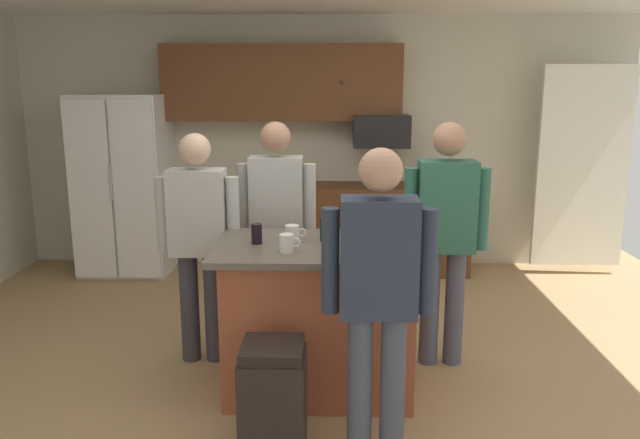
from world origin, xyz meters
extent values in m
plane|color=tan|center=(0.00, 0.00, 0.00)|extent=(7.04, 7.04, 0.00)
cube|color=beige|center=(0.00, 2.80, 1.30)|extent=(6.40, 0.10, 2.60)
cube|color=white|center=(2.60, 2.40, 1.10)|extent=(0.90, 0.06, 2.00)
cube|color=brown|center=(-0.40, 2.60, 1.92)|extent=(2.40, 0.35, 0.75)
sphere|color=#4C3823|center=(0.20, 2.41, 1.93)|extent=(0.04, 0.04, 0.04)
cube|color=brown|center=(0.60, 2.48, 0.45)|extent=(1.80, 0.60, 0.90)
sphere|color=#4C3823|center=(1.05, 2.17, 0.45)|extent=(0.04, 0.04, 0.04)
cube|color=white|center=(-2.00, 2.40, 0.91)|extent=(0.88, 0.70, 1.81)
cube|color=white|center=(-2.22, 2.03, 0.91)|extent=(0.41, 0.04, 1.73)
cube|color=white|center=(-1.78, 2.03, 0.91)|extent=(0.41, 0.04, 1.73)
cylinder|color=#B2B2B7|center=(-2.00, 2.00, 1.00)|extent=(0.02, 0.02, 0.35)
cube|color=black|center=(0.60, 2.50, 1.45)|extent=(0.56, 0.40, 0.32)
cube|color=#AD5638|center=(0.04, -0.13, 0.46)|extent=(1.14, 0.70, 0.92)
cube|color=#60564C|center=(0.04, -0.13, 0.94)|extent=(1.28, 0.84, 0.04)
cylinder|color=#4C5166|center=(0.28, -0.86, 0.40)|extent=(0.13, 0.13, 0.79)
cylinder|color=#4C5166|center=(0.45, -0.86, 0.40)|extent=(0.13, 0.13, 0.79)
cube|color=#2D384C|center=(0.36, -0.86, 1.09)|extent=(0.38, 0.22, 0.59)
sphere|color=tan|center=(0.36, -0.86, 1.52)|extent=(0.21, 0.21, 0.21)
cylinder|color=#2D384C|center=(0.12, -0.86, 1.07)|extent=(0.09, 0.09, 0.53)
cylinder|color=#2D384C|center=(0.60, -0.86, 1.07)|extent=(0.09, 0.09, 0.53)
cylinder|color=#4C5166|center=(0.80, 0.27, 0.41)|extent=(0.13, 0.13, 0.82)
cylinder|color=#4C5166|center=(0.97, 0.27, 0.41)|extent=(0.13, 0.13, 0.82)
cube|color=#2D6651|center=(0.89, 0.27, 1.12)|extent=(0.38, 0.22, 0.61)
sphere|color=tan|center=(0.89, 0.27, 1.57)|extent=(0.22, 0.22, 0.22)
cylinder|color=#2D6651|center=(0.65, 0.27, 1.10)|extent=(0.09, 0.09, 0.55)
cylinder|color=#2D6651|center=(1.13, 0.27, 1.10)|extent=(0.09, 0.09, 0.55)
cylinder|color=#232D4C|center=(-0.37, 0.60, 0.40)|extent=(0.13, 0.13, 0.81)
cylinder|color=#232D4C|center=(-0.20, 0.60, 0.40)|extent=(0.13, 0.13, 0.81)
cube|color=#B7B7B2|center=(-0.28, 0.60, 1.11)|extent=(0.38, 0.22, 0.61)
sphere|color=tan|center=(-0.28, 0.60, 1.55)|extent=(0.22, 0.22, 0.22)
cylinder|color=#B7B7B2|center=(-0.52, 0.60, 1.09)|extent=(0.09, 0.09, 0.54)
cylinder|color=#B7B7B2|center=(-0.04, 0.60, 1.09)|extent=(0.09, 0.09, 0.54)
cylinder|color=#383842|center=(-0.88, 0.28, 0.39)|extent=(0.13, 0.13, 0.78)
cylinder|color=#383842|center=(-0.71, 0.28, 0.39)|extent=(0.13, 0.13, 0.78)
cube|color=#B7B7B2|center=(-0.79, 0.28, 1.07)|extent=(0.38, 0.22, 0.58)
sphere|color=beige|center=(-0.79, 0.28, 1.50)|extent=(0.21, 0.21, 0.21)
cylinder|color=#B7B7B2|center=(-1.03, 0.28, 1.05)|extent=(0.09, 0.09, 0.53)
cylinder|color=#B7B7B2|center=(-0.55, 0.28, 1.05)|extent=(0.09, 0.09, 0.53)
cylinder|color=black|center=(0.36, 0.13, 1.03)|extent=(0.07, 0.07, 0.14)
cylinder|color=white|center=(-0.14, -0.31, 1.01)|extent=(0.08, 0.08, 0.11)
torus|color=white|center=(-0.08, -0.31, 1.02)|extent=(0.06, 0.01, 0.06)
cylinder|color=black|center=(0.50, -0.01, 1.03)|extent=(0.07, 0.07, 0.15)
cylinder|color=white|center=(-0.13, -0.05, 1.01)|extent=(0.09, 0.09, 0.10)
torus|color=white|center=(-0.07, -0.05, 1.02)|extent=(0.06, 0.01, 0.06)
cylinder|color=black|center=(0.08, -0.05, 1.03)|extent=(0.06, 0.06, 0.15)
cylinder|color=black|center=(-0.34, -0.11, 1.02)|extent=(0.07, 0.07, 0.12)
cylinder|color=black|center=(0.44, -0.28, 1.04)|extent=(0.06, 0.06, 0.17)
cube|color=black|center=(-0.18, -0.83, 0.28)|extent=(0.34, 0.34, 0.55)
cube|color=black|center=(-0.18, -0.83, 0.58)|extent=(0.32, 0.32, 0.06)
camera|label=1|loc=(0.14, -3.83, 1.94)|focal=35.04mm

